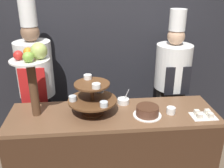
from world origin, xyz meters
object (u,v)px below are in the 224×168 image
fruit_pedestal (33,66)px  chef_center_left (172,81)px  serving_bowl_far (123,101)px  cake_square_tray (203,115)px  tiered_stand (92,96)px  cup_white (171,110)px  cake_round (147,111)px  chef_left (36,82)px

fruit_pedestal → chef_center_left: size_ratio=0.37×
serving_bowl_far → cake_square_tray: bearing=-25.5°
tiered_stand → cake_square_tray: (0.99, -0.15, -0.16)m
fruit_pedestal → chef_center_left: chef_center_left is taller
serving_bowl_far → chef_center_left: 0.75m
tiered_stand → fruit_pedestal: 0.57m
cake_square_tray → serving_bowl_far: 0.76m
chef_center_left → cup_white: bearing=-108.4°
cake_round → chef_center_left: bearing=56.6°
tiered_stand → chef_left: size_ratio=0.23×
cup_white → chef_left: size_ratio=0.04×
cup_white → chef_left: chef_left is taller
cup_white → cake_square_tray: (0.28, -0.08, -0.01)m
chef_left → chef_center_left: 1.54m
cake_round → cake_square_tray: bearing=-7.8°
cup_white → cake_round: bearing=-175.9°
tiered_stand → cake_round: (0.49, -0.09, -0.13)m
cake_round → tiered_stand: bearing=170.1°
cup_white → serving_bowl_far: (-0.41, 0.24, -0.00)m
fruit_pedestal → cake_round: fruit_pedestal is taller
cake_round → cake_square_tray: cake_round is taller
cake_round → serving_bowl_far: size_ratio=1.68×
tiered_stand → serving_bowl_far: (0.31, 0.17, -0.15)m
fruit_pedestal → chef_left: bearing=101.4°
cake_square_tray → serving_bowl_far: (-0.68, 0.33, 0.01)m
fruit_pedestal → chef_center_left: bearing=21.3°
fruit_pedestal → cake_round: size_ratio=2.58×
cake_round → cake_square_tray: size_ratio=1.18×
cake_square_tray → tiered_stand: bearing=171.2°
chef_left → chef_center_left: size_ratio=1.06×
chef_left → cake_round: bearing=-31.4°
chef_left → cake_square_tray: bearing=-24.8°
fruit_pedestal → cake_square_tray: size_ratio=3.04×
fruit_pedestal → chef_center_left: 1.59m
tiered_stand → serving_bowl_far: 0.38m
fruit_pedestal → cake_square_tray: fruit_pedestal is taller
tiered_stand → cup_white: 0.73m
cake_round → serving_bowl_far: serving_bowl_far is taller
tiered_stand → cake_square_tray: tiered_stand is taller
tiered_stand → chef_left: chef_left is taller
cake_round → chef_center_left: (0.44, 0.67, 0.00)m
cake_round → chef_left: (-1.10, 0.67, 0.05)m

